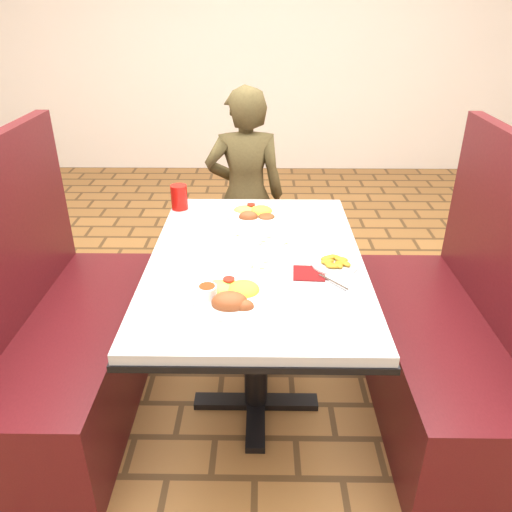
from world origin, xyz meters
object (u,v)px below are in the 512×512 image
booth_bench_left (66,344)px  far_dinner_plate (255,212)px  dining_table (256,278)px  near_dinner_plate (232,292)px  booth_bench_right (447,347)px  plantain_plate (335,263)px  red_tumbler (179,197)px  diner_person (246,196)px

booth_bench_left → far_dinner_plate: size_ratio=4.78×
dining_table → near_dinner_plate: (-0.07, -0.31, 0.13)m
near_dinner_plate → booth_bench_right: bearing=19.7°
plantain_plate → red_tumbler: (-0.65, 0.55, 0.05)m
booth_bench_right → dining_table: bearing=180.0°
dining_table → near_dinner_plate: size_ratio=4.54×
dining_table → near_dinner_plate: near_dinner_plate is taller
far_dinner_plate → booth_bench_left: bearing=-153.9°
dining_table → booth_bench_right: booth_bench_right is taller
booth_bench_left → red_tumbler: 0.80m
dining_table → plantain_plate: (0.29, -0.07, 0.11)m
booth_bench_right → diner_person: size_ratio=0.98×
near_dinner_plate → diner_person: bearing=90.0°
dining_table → booth_bench_right: bearing=0.0°
dining_table → booth_bench_left: booth_bench_left is taller
booth_bench_right → plantain_plate: booth_bench_right is taller
booth_bench_right → plantain_plate: 0.67m
booth_bench_right → plantain_plate: (-0.51, -0.07, 0.43)m
booth_bench_right → far_dinner_plate: (-0.81, 0.39, 0.44)m
booth_bench_left → near_dinner_plate: (0.72, -0.31, 0.45)m
near_dinner_plate → plantain_plate: bearing=33.4°
booth_bench_left → far_dinner_plate: bearing=26.1°
near_dinner_plate → far_dinner_plate: 0.70m
far_dinner_plate → red_tumbler: (-0.35, 0.09, 0.03)m
dining_table → near_dinner_plate: 0.34m
near_dinner_plate → red_tumbler: size_ratio=2.35×
booth_bench_left → dining_table: bearing=0.0°
booth_bench_left → booth_bench_right: same height
near_dinner_plate → red_tumbler: 0.84m
dining_table → red_tumbler: size_ratio=10.68×
diner_person → far_dinner_plate: 0.64m
near_dinner_plate → plantain_plate: near_dinner_plate is taller
plantain_plate → red_tumbler: size_ratio=1.49×
diner_person → red_tumbler: (-0.29, -0.53, 0.19)m
red_tumbler → near_dinner_plate: bearing=-70.0°
dining_table → plantain_plate: 0.32m
red_tumbler → plantain_plate: bearing=-40.3°
near_dinner_plate → red_tumbler: red_tumbler is taller
diner_person → near_dinner_plate: diner_person is taller
far_dinner_plate → plantain_plate: far_dinner_plate is taller
booth_bench_right → booth_bench_left: bearing=180.0°
booth_bench_left → booth_bench_right: bearing=0.0°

